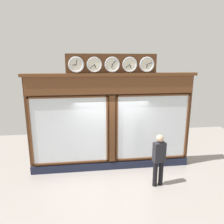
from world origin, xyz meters
name	(u,v)px	position (x,y,z in m)	size (l,w,h in m)	color
shop_facade	(112,121)	(0.00, -0.12, 1.78)	(5.78, 0.42, 4.06)	#4C2B16
pedestrian	(159,158)	(-1.30, 1.19, 0.93)	(0.39, 0.27, 1.69)	black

